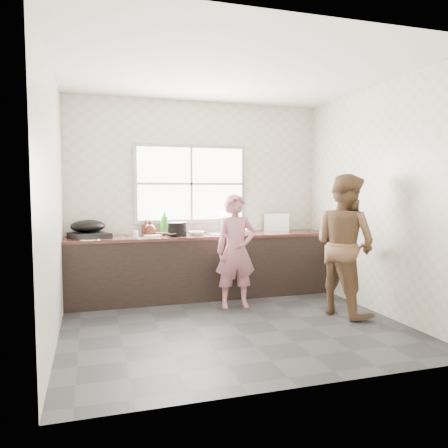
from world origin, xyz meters
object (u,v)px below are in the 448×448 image
object	(u,v)px
dish_rack	(276,222)
person_side	(345,245)
bowl_held	(228,232)
burner	(89,235)
bowl_mince	(196,233)
black_pot	(177,229)
bottle_brown_short	(150,228)
bottle_brown_tall	(146,227)
wok	(88,226)
woman	(236,255)
bowl_crabs	(242,232)
glass_jar	(136,234)
bottle_green	(164,222)
pot_lid_left	(89,239)
plate_food	(153,236)
pot_lid_right	(134,235)
cutting_board	(163,233)

from	to	relation	value
dish_rack	person_side	bearing A→B (deg)	-60.13
bowl_held	burner	xyz separation A→B (m)	(-1.83, 0.06, 0.00)
bowl_mince	bowl_held	distance (m)	0.46
bowl_held	black_pot	bearing A→B (deg)	-178.17
bottle_brown_short	dish_rack	world-z (taller)	dish_rack
bottle_brown_tall	wok	world-z (taller)	wok
bowl_held	burner	size ratio (longest dim) A/B	0.42
woman	bottle_brown_short	size ratio (longest dim) A/B	6.91
bowl_crabs	bowl_held	xyz separation A→B (m)	(-0.18, 0.07, 0.00)
bottle_brown_tall	glass_jar	size ratio (longest dim) A/B	2.17
bottle_green	pot_lid_left	world-z (taller)	bottle_green
plate_food	glass_jar	xyz separation A→B (m)	(-0.23, -0.08, 0.04)
wok	pot_lid_right	bearing A→B (deg)	3.31
bottle_brown_short	glass_jar	world-z (taller)	bottle_brown_short
woman	cutting_board	size ratio (longest dim) A/B	3.63
bowl_mince	bottle_brown_short	bearing A→B (deg)	165.76
bowl_mince	bottle_brown_tall	xyz separation A→B (m)	(-0.63, 0.31, 0.07)
black_pot	wok	xyz separation A→B (m)	(-1.12, 0.17, 0.05)
person_side	plate_food	distance (m)	2.43
cutting_board	plate_food	bearing A→B (deg)	-130.46
wok	dish_rack	distance (m)	2.61
cutting_board	plate_food	size ratio (longest dim) A/B	1.56
woman	person_side	size ratio (longest dim) A/B	0.80
black_pot	plate_food	world-z (taller)	black_pot
glass_jar	plate_food	bearing A→B (deg)	19.56
pot_lid_left	pot_lid_right	distance (m)	0.65
burner	bowl_held	bearing A→B (deg)	-1.73
glass_jar	wok	size ratio (longest dim) A/B	0.21
bowl_mince	bowl_crabs	size ratio (longest dim) A/B	1.20
woman	person_side	world-z (taller)	person_side
woman	glass_jar	xyz separation A→B (m)	(-1.18, 0.51, 0.24)
bottle_brown_tall	pot_lid_right	world-z (taller)	bottle_brown_tall
woman	cutting_board	distance (m)	1.13
bottle_brown_short	pot_lid_left	world-z (taller)	bottle_brown_short
black_pot	bottle_brown_tall	distance (m)	0.48
bowl_held	wok	xyz separation A→B (m)	(-1.84, 0.15, 0.11)
bowl_mince	black_pot	world-z (taller)	black_pot
glass_jar	pot_lid_left	xyz separation A→B (m)	(-0.57, -0.07, -0.04)
bottle_brown_short	bowl_held	bearing A→B (deg)	-6.69
glass_jar	burner	world-z (taller)	glass_jar
burner	pot_lid_left	world-z (taller)	burner
bowl_held	bottle_brown_short	size ratio (longest dim) A/B	0.97
burner	bowl_crabs	bearing A→B (deg)	-3.56
bowl_held	bottle_brown_tall	world-z (taller)	bottle_brown_tall
bowl_held	glass_jar	xyz separation A→B (m)	(-1.26, -0.07, 0.02)
person_side	bowl_held	xyz separation A→B (m)	(-1.04, 1.24, 0.06)
bottle_brown_short	burner	world-z (taller)	bottle_brown_short
bowl_mince	burner	xyz separation A→B (m)	(-1.37, 0.08, 0.01)
black_pot	glass_jar	distance (m)	0.55
person_side	bowl_held	distance (m)	1.62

